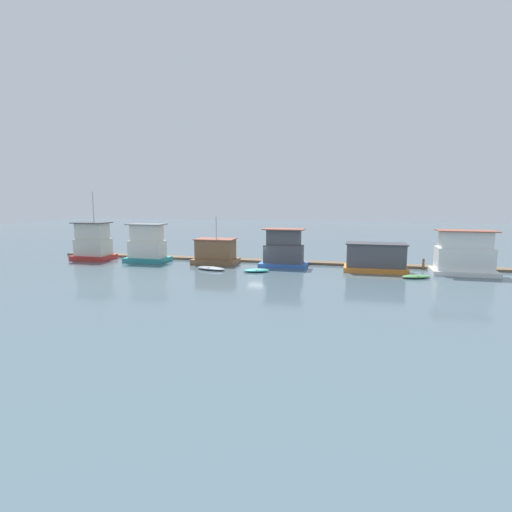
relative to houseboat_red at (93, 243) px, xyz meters
name	(u,v)px	position (x,y,z in m)	size (l,w,h in m)	color
ground_plane	(258,266)	(23.36, 0.28, -2.30)	(200.00, 200.00, 0.00)	#475B66
dock_walkway	(264,261)	(23.36, 3.57, -2.15)	(59.60, 1.80, 0.30)	brown
houseboat_red	(93,243)	(0.00, 0.00, 0.00)	(5.20, 3.66, 9.33)	red
houseboat_teal	(147,246)	(8.26, -0.02, -0.15)	(5.62, 3.43, 5.08)	teal
houseboat_brown	(216,252)	(17.66, 0.60, -0.80)	(5.70, 3.63, 6.11)	brown
houseboat_blue	(284,250)	(26.54, 0.82, -0.32)	(5.86, 3.53, 4.71)	#3866B7
houseboat_orange	(376,258)	(37.50, -0.15, -0.71)	(7.10, 3.46, 3.31)	orange
houseboat_white	(464,255)	(46.99, 0.40, -0.13)	(6.79, 3.80, 4.93)	white
dinghy_grey	(211,268)	(18.60, -3.76, -2.11)	(4.02, 2.31, 0.38)	gray
dinghy_teal	(256,270)	(24.16, -3.90, -2.11)	(3.23, 2.17, 0.39)	teal
dinghy_green	(416,276)	(41.54, -3.32, -2.12)	(3.39, 2.24, 0.37)	#47844C
mooring_post_far_right	(423,264)	(43.14, 2.42, -1.64)	(0.27, 0.27, 1.32)	brown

